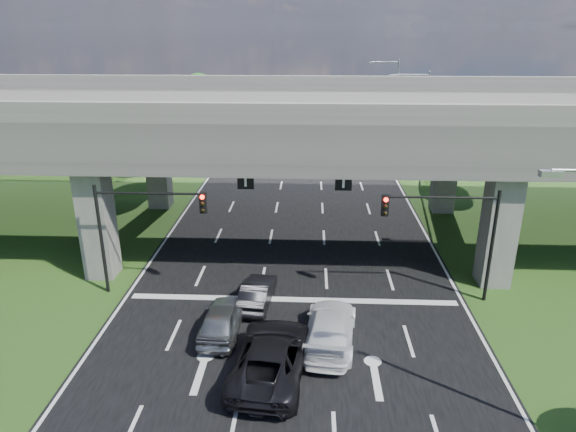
# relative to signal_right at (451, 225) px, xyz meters

# --- Properties ---
(ground) EXTENTS (160.00, 160.00, 0.00)m
(ground) POSITION_rel_signal_right_xyz_m (-7.82, -3.94, -4.19)
(ground) COLOR #294D18
(ground) RESTS_ON ground
(road) EXTENTS (18.00, 120.00, 0.03)m
(road) POSITION_rel_signal_right_xyz_m (-7.82, 6.06, -4.17)
(road) COLOR black
(road) RESTS_ON ground
(overpass) EXTENTS (80.00, 15.00, 10.00)m
(overpass) POSITION_rel_signal_right_xyz_m (-7.82, 8.06, 3.73)
(overpass) COLOR #363331
(overpass) RESTS_ON ground
(warehouse) EXTENTS (20.00, 10.00, 4.00)m
(warehouse) POSITION_rel_signal_right_xyz_m (-33.82, 31.06, -2.19)
(warehouse) COLOR #9E9E99
(warehouse) RESTS_ON ground
(signal_right) EXTENTS (5.76, 0.54, 6.00)m
(signal_right) POSITION_rel_signal_right_xyz_m (0.00, 0.00, 0.00)
(signal_right) COLOR black
(signal_right) RESTS_ON ground
(signal_left) EXTENTS (5.76, 0.54, 6.00)m
(signal_left) POSITION_rel_signal_right_xyz_m (-15.65, 0.00, 0.00)
(signal_left) COLOR black
(signal_left) RESTS_ON ground
(streetlight_far) EXTENTS (3.38, 0.25, 10.00)m
(streetlight_far) POSITION_rel_signal_right_xyz_m (2.27, 20.06, 1.66)
(streetlight_far) COLOR gray
(streetlight_far) RESTS_ON ground
(streetlight_beyond) EXTENTS (3.38, 0.25, 10.00)m
(streetlight_beyond) POSITION_rel_signal_right_xyz_m (2.27, 36.06, 1.66)
(streetlight_beyond) COLOR gray
(streetlight_beyond) RESTS_ON ground
(tree_left_near) EXTENTS (4.50, 4.50, 7.80)m
(tree_left_near) POSITION_rel_signal_right_xyz_m (-21.78, 22.06, 0.63)
(tree_left_near) COLOR black
(tree_left_near) RESTS_ON ground
(tree_left_mid) EXTENTS (3.91, 3.90, 6.76)m
(tree_left_mid) POSITION_rel_signal_right_xyz_m (-24.78, 30.06, -0.01)
(tree_left_mid) COLOR black
(tree_left_mid) RESTS_ON ground
(tree_left_far) EXTENTS (4.80, 4.80, 8.32)m
(tree_left_far) POSITION_rel_signal_right_xyz_m (-20.78, 38.06, 0.95)
(tree_left_far) COLOR black
(tree_left_far) RESTS_ON ground
(tree_right_near) EXTENTS (4.20, 4.20, 7.28)m
(tree_right_near) POSITION_rel_signal_right_xyz_m (5.22, 24.06, 0.31)
(tree_right_near) COLOR black
(tree_right_near) RESTS_ON ground
(tree_right_mid) EXTENTS (3.91, 3.90, 6.76)m
(tree_right_mid) POSITION_rel_signal_right_xyz_m (8.22, 32.06, -0.01)
(tree_right_mid) COLOR black
(tree_right_mid) RESTS_ON ground
(tree_right_far) EXTENTS (4.50, 4.50, 7.80)m
(tree_right_far) POSITION_rel_signal_right_xyz_m (4.22, 40.06, 0.63)
(tree_right_far) COLOR black
(tree_right_far) RESTS_ON ground
(car_silver) EXTENTS (1.92, 4.40, 1.48)m
(car_silver) POSITION_rel_signal_right_xyz_m (-10.98, -3.68, -3.42)
(car_silver) COLOR gray
(car_silver) RESTS_ON road
(car_dark) EXTENTS (1.78, 4.14, 1.33)m
(car_dark) POSITION_rel_signal_right_xyz_m (-9.62, -0.94, -3.49)
(car_dark) COLOR black
(car_dark) RESTS_ON road
(car_white) EXTENTS (2.76, 5.58, 1.56)m
(car_white) POSITION_rel_signal_right_xyz_m (-6.02, -4.27, -3.38)
(car_white) COLOR white
(car_white) RESTS_ON road
(car_trailing) EXTENTS (3.43, 6.31, 1.68)m
(car_trailing) POSITION_rel_signal_right_xyz_m (-8.48, -6.57, -3.32)
(car_trailing) COLOR black
(car_trailing) RESTS_ON road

